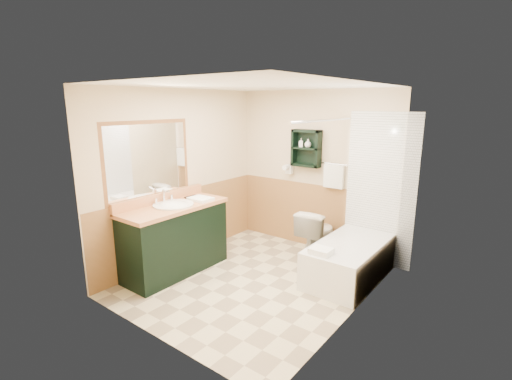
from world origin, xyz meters
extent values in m
plane|color=beige|center=(0.00, 0.00, 0.00)|extent=(3.00, 3.00, 0.00)
cube|color=beige|center=(0.00, 1.52, 1.20)|extent=(2.60, 0.04, 2.40)
cube|color=beige|center=(-1.32, 0.00, 1.20)|extent=(0.04, 3.00, 2.40)
cube|color=beige|center=(1.32, 0.00, 1.20)|extent=(0.04, 3.00, 2.40)
cube|color=white|center=(0.00, 0.00, 2.42)|extent=(2.60, 3.00, 0.04)
cube|color=black|center=(-0.10, 1.41, 1.55)|extent=(0.45, 0.15, 0.55)
cylinder|color=silver|center=(0.53, 0.75, 2.00)|extent=(0.03, 1.60, 0.03)
cube|color=black|center=(-0.99, -0.41, 0.46)|extent=(0.59, 1.45, 0.92)
cube|color=white|center=(0.93, 0.86, 0.24)|extent=(0.72, 1.50, 0.48)
imported|color=white|center=(0.28, 1.13, 0.36)|extent=(0.46, 0.76, 0.72)
cube|color=white|center=(-0.89, -0.02, 0.94)|extent=(0.30, 0.24, 0.04)
imported|color=black|center=(-1.16, 0.01, 1.02)|extent=(0.15, 0.02, 0.20)
cube|color=white|center=(0.79, 0.26, 0.52)|extent=(0.25, 0.21, 0.07)
imported|color=white|center=(-0.19, 1.40, 1.60)|extent=(0.11, 0.14, 0.06)
imported|color=white|center=(-0.07, 1.40, 1.61)|extent=(0.10, 0.13, 0.10)
camera|label=1|loc=(2.65, -3.43, 2.20)|focal=26.00mm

